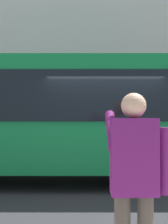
{
  "coord_description": "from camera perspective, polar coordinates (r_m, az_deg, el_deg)",
  "views": [
    {
      "loc": [
        0.44,
        7.35,
        1.64
      ],
      "look_at": [
        0.46,
        -0.23,
        1.76
      ],
      "focal_mm": 50.09,
      "sensor_mm": 36.0,
      "label": 1
    }
  ],
  "objects": [
    {
      "name": "pedestrian_photographer",
      "position": [
        2.79,
        9.13,
        -11.2
      ],
      "size": [
        0.53,
        0.52,
        1.7
      ],
      "color": "#4C4238",
      "rests_on": "sidewalk_curb"
    },
    {
      "name": "red_bus",
      "position": [
        7.91,
        -7.63,
        -0.62
      ],
      "size": [
        9.05,
        2.54,
        3.08
      ],
      "color": "#0F7238",
      "rests_on": "ground_plane"
    },
    {
      "name": "building_facade_far",
      "position": [
        14.81,
        1.97,
        16.13
      ],
      "size": [
        28.0,
        1.55,
        12.0
      ],
      "color": "beige",
      "rests_on": "ground_plane"
    },
    {
      "name": "ground_plane",
      "position": [
        7.54,
        3.57,
        -13.5
      ],
      "size": [
        60.0,
        60.0,
        0.0
      ],
      "primitive_type": "plane",
      "color": "#2B2B2D"
    }
  ]
}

